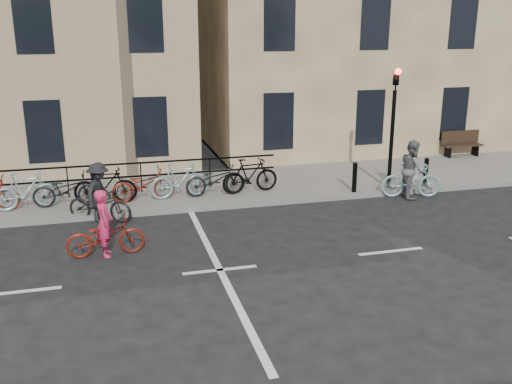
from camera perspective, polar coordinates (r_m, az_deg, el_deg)
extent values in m
plane|color=black|center=(12.23, -3.63, -7.81)|extent=(120.00, 120.00, 0.00)
cube|color=slate|center=(17.75, -20.39, -0.79)|extent=(46.00, 4.00, 0.15)
cylinder|color=black|center=(17.75, 13.40, 5.05)|extent=(0.12, 0.12, 3.00)
imported|color=black|center=(17.48, 13.83, 11.32)|extent=(0.15, 0.18, 0.90)
sphere|color=#FF0C05|center=(17.37, 14.04, 11.61)|extent=(0.18, 0.18, 0.18)
cylinder|color=black|center=(17.36, 9.83, 1.45)|extent=(0.14, 0.14, 0.90)
cylinder|color=black|center=(18.48, 16.62, 1.91)|extent=(0.14, 0.14, 0.90)
cube|color=black|center=(22.91, 18.62, 3.81)|extent=(0.06, 0.38, 0.40)
cube|color=black|center=(23.59, 21.07, 3.91)|extent=(0.06, 0.38, 0.40)
cube|color=black|center=(23.20, 19.92, 4.41)|extent=(1.60, 0.40, 0.06)
cube|color=black|center=(23.29, 19.74, 5.20)|extent=(1.60, 0.06, 0.50)
cube|color=black|center=(17.42, -16.59, 1.14)|extent=(11.45, 0.04, 0.95)
imported|color=#94C0C3|center=(16.68, -22.06, 0.11)|extent=(1.75, 0.49, 1.05)
imported|color=black|center=(16.58, -18.45, 0.21)|extent=(1.80, 0.63, 0.95)
imported|color=black|center=(16.53, -14.84, 0.64)|extent=(1.75, 0.49, 1.05)
imported|color=maroon|center=(16.57, -11.21, 0.74)|extent=(1.80, 0.63, 0.95)
imported|color=#94C0C3|center=(16.65, -7.61, 1.17)|extent=(1.75, 0.49, 1.05)
imported|color=black|center=(16.82, -4.06, 1.25)|extent=(1.80, 0.63, 0.95)
imported|color=black|center=(17.03, -0.60, 1.66)|extent=(1.75, 0.49, 1.05)
imported|color=maroon|center=(13.23, -14.82, -4.31)|extent=(1.74, 0.67, 0.90)
imported|color=#E5285E|center=(13.13, -14.92, -3.02)|extent=(0.39, 0.57, 1.53)
imported|color=#94C0C3|center=(17.68, 15.27, 1.17)|extent=(1.87, 0.92, 1.08)
imported|color=slate|center=(17.60, 15.35, 2.21)|extent=(0.84, 0.98, 1.74)
imported|color=black|center=(15.53, -15.35, -1.20)|extent=(1.87, 1.39, 0.94)
imported|color=black|center=(15.44, -15.44, -0.04)|extent=(1.01, 1.18, 1.59)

